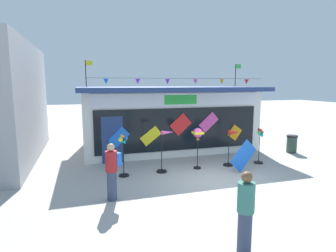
% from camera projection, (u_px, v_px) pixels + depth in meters
% --- Properties ---
extents(ground_plane, '(80.00, 80.00, 0.00)m').
position_uv_depth(ground_plane, '(217.00, 181.00, 9.65)').
color(ground_plane, '#ADAAA5').
extents(kite_shop_building, '(8.87, 4.91, 4.44)m').
position_uv_depth(kite_shop_building, '(167.00, 117.00, 14.54)').
color(kite_shop_building, silver).
rests_on(kite_shop_building, ground_plane).
extents(wind_spinner_far_left, '(0.36, 0.36, 1.58)m').
position_uv_depth(wind_spinner_far_left, '(123.00, 152.00, 10.05)').
color(wind_spinner_far_left, black).
rests_on(wind_spinner_far_left, ground_plane).
extents(wind_spinner_left, '(0.68, 0.40, 1.62)m').
position_uv_depth(wind_spinner_left, '(165.00, 148.00, 10.58)').
color(wind_spinner_left, black).
rests_on(wind_spinner_left, ground_plane).
extents(wind_spinner_center_left, '(0.38, 0.38, 1.64)m').
position_uv_depth(wind_spinner_center_left, '(198.00, 136.00, 10.93)').
color(wind_spinner_center_left, black).
rests_on(wind_spinner_center_left, ground_plane).
extents(wind_spinner_center_right, '(0.64, 0.40, 1.50)m').
position_uv_depth(wind_spinner_center_right, '(232.00, 143.00, 11.43)').
color(wind_spinner_center_right, black).
rests_on(wind_spinner_center_right, ground_plane).
extents(wind_spinner_right, '(0.38, 0.38, 1.53)m').
position_uv_depth(wind_spinner_right, '(260.00, 142.00, 11.72)').
color(wind_spinner_right, black).
rests_on(wind_spinner_right, ground_plane).
extents(person_near_camera, '(0.48, 0.42, 1.68)m').
position_uv_depth(person_near_camera, '(112.00, 170.00, 8.01)').
color(person_near_camera, '#333D56').
rests_on(person_near_camera, ground_plane).
extents(person_mid_plaza, '(0.34, 0.34, 1.68)m').
position_uv_depth(person_mid_plaza, '(245.00, 212.00, 5.47)').
color(person_mid_plaza, '#333D56').
rests_on(person_mid_plaza, ground_plane).
extents(trash_bin, '(0.52, 0.52, 0.86)m').
position_uv_depth(trash_bin, '(292.00, 144.00, 13.68)').
color(trash_bin, '#2D4238').
rests_on(trash_bin, ground_plane).
extents(display_kite_on_ground, '(1.24, 0.21, 1.24)m').
position_uv_depth(display_kite_on_ground, '(243.00, 156.00, 10.67)').
color(display_kite_on_ground, blue).
rests_on(display_kite_on_ground, ground_plane).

